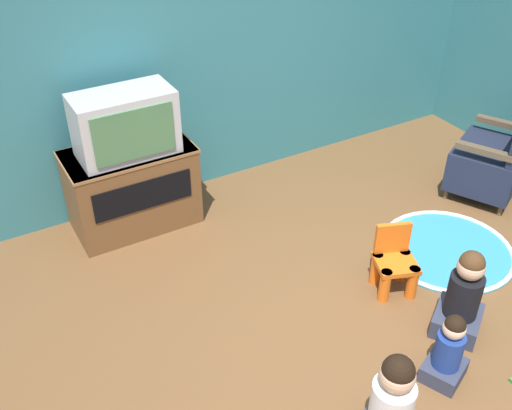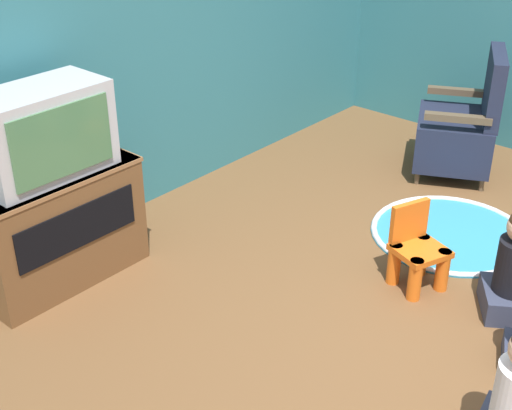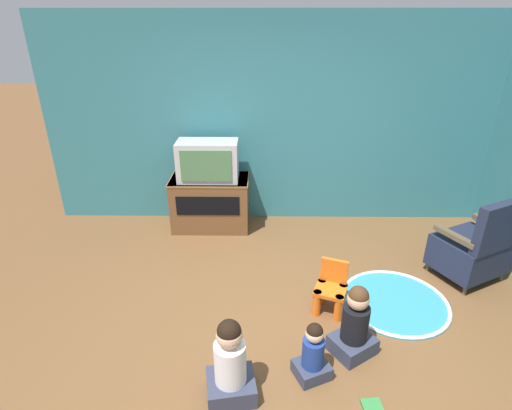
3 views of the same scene
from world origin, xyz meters
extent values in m
plane|color=brown|center=(0.00, 0.00, 0.00)|extent=(30.00, 30.00, 0.00)
cube|color=teal|center=(-0.08, 2.42, 1.32)|extent=(5.84, 0.12, 2.64)
cube|color=brown|center=(-0.89, 2.07, 0.34)|extent=(0.98, 0.54, 0.68)
cube|color=#90603A|center=(-0.89, 2.07, 0.67)|extent=(1.00, 0.55, 0.02)
cube|color=black|center=(-0.89, 1.80, 0.42)|extent=(0.79, 0.01, 0.25)
cube|color=#B7B7BC|center=(-0.89, 2.03, 0.93)|extent=(0.75, 0.39, 0.50)
cube|color=#47754C|center=(-0.89, 1.83, 0.93)|extent=(0.61, 0.02, 0.39)
cylinder|color=brown|center=(2.11, 1.30, 0.05)|extent=(0.04, 0.04, 0.10)
cylinder|color=brown|center=(1.61, 1.05, 0.05)|extent=(0.04, 0.04, 0.10)
cylinder|color=brown|center=(1.83, 0.63, 0.05)|extent=(0.04, 0.04, 0.10)
cube|color=#1E2338|center=(1.97, 0.96, 0.28)|extent=(0.84, 0.79, 0.36)
cube|color=brown|center=(2.23, 1.10, 0.56)|extent=(0.27, 0.45, 0.05)
cube|color=brown|center=(1.71, 0.83, 0.56)|extent=(0.27, 0.45, 0.05)
cylinder|color=orange|center=(0.29, 0.32, 0.13)|extent=(0.08, 0.08, 0.26)
cylinder|color=orange|center=(0.48, 0.24, 0.13)|extent=(0.08, 0.08, 0.26)
cylinder|color=orange|center=(0.36, 0.49, 0.13)|extent=(0.08, 0.08, 0.26)
cylinder|color=orange|center=(0.55, 0.42, 0.13)|extent=(0.08, 0.08, 0.26)
cube|color=orange|center=(0.42, 0.37, 0.24)|extent=(0.36, 0.35, 0.04)
cube|color=orange|center=(0.46, 0.48, 0.38)|extent=(0.25, 0.12, 0.24)
cylinder|color=teal|center=(1.09, 0.50, 0.01)|extent=(1.04, 1.04, 0.01)
torus|color=silver|center=(1.09, 0.50, 0.01)|extent=(1.04, 1.04, 0.04)
cube|color=#33384C|center=(0.17, -0.40, 0.06)|extent=(0.32, 0.31, 0.11)
cylinder|color=navy|center=(0.17, -0.40, 0.23)|extent=(0.17, 0.17, 0.24)
sphere|color=beige|center=(0.17, -0.40, 0.42)|extent=(0.14, 0.14, 0.14)
sphere|color=black|center=(0.17, -0.40, 0.44)|extent=(0.13, 0.13, 0.13)
cylinder|color=silver|center=(-0.45, -0.58, 0.32)|extent=(0.23, 0.23, 0.33)
sphere|color=#D8AD8C|center=(-0.45, -0.58, 0.57)|extent=(0.19, 0.19, 0.19)
sphere|color=black|center=(-0.45, -0.58, 0.60)|extent=(0.17, 0.17, 0.17)
cube|color=#33384C|center=(0.53, -0.15, 0.07)|extent=(0.44, 0.42, 0.15)
cylinder|color=black|center=(0.53, -0.15, 0.30)|extent=(0.22, 0.22, 0.31)
sphere|color=#D8AD8C|center=(0.53, -0.15, 0.54)|extent=(0.18, 0.18, 0.18)
sphere|color=#472D19|center=(0.53, -0.15, 0.57)|extent=(0.16, 0.16, 0.16)
camera|label=1|loc=(-2.04, -1.94, 2.96)|focal=42.00mm
camera|label=2|loc=(-2.83, -1.20, 2.41)|focal=50.00mm
camera|label=3|loc=(-0.24, -2.66, 2.53)|focal=28.00mm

